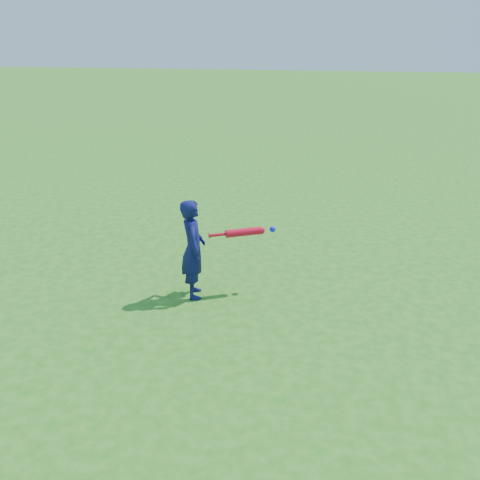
# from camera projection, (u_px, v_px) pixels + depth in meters

# --- Properties ---
(ground) EXTENTS (80.00, 80.00, 0.00)m
(ground) POSITION_uv_depth(u_px,v_px,m) (223.00, 279.00, 6.01)
(ground) COLOR #25721B
(ground) RESTS_ON ground
(child) EXTENTS (0.37, 0.44, 1.05)m
(child) POSITION_uv_depth(u_px,v_px,m) (193.00, 249.00, 5.46)
(child) COLOR #10134D
(child) RESTS_ON ground
(bat_swing) EXTENTS (0.64, 0.39, 0.08)m
(bat_swing) POSITION_uv_depth(u_px,v_px,m) (247.00, 232.00, 5.51)
(bat_swing) COLOR red
(bat_swing) RESTS_ON ground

